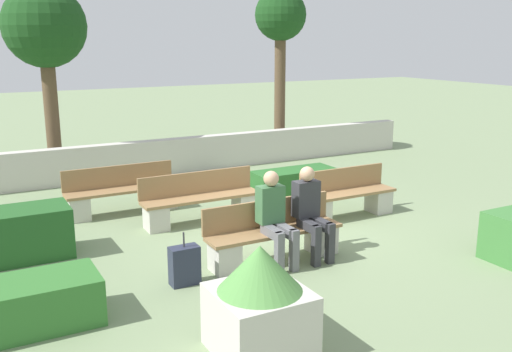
# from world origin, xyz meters

# --- Properties ---
(ground_plane) EXTENTS (60.00, 60.00, 0.00)m
(ground_plane) POSITION_xyz_m (0.00, 0.00, 0.00)
(ground_plane) COLOR gray
(perimeter_wall) EXTENTS (13.53, 0.30, 0.84)m
(perimeter_wall) POSITION_xyz_m (0.00, 5.05, 0.42)
(perimeter_wall) COLOR beige
(perimeter_wall) RESTS_ON ground_plane
(bench_front) EXTENTS (2.09, 0.48, 0.87)m
(bench_front) POSITION_xyz_m (-0.74, -1.00, 0.35)
(bench_front) COLOR #937047
(bench_front) RESTS_ON ground_plane
(bench_left_side) EXTENTS (1.84, 0.49, 0.87)m
(bench_left_side) POSITION_xyz_m (1.53, 0.20, 0.34)
(bench_left_side) COLOR #937047
(bench_left_side) RESTS_ON ground_plane
(bench_right_side) EXTENTS (2.09, 0.49, 0.87)m
(bench_right_side) POSITION_xyz_m (-2.04, 2.37, 0.35)
(bench_right_side) COLOR #937047
(bench_right_side) RESTS_ON ground_plane
(bench_back) EXTENTS (2.16, 0.48, 0.87)m
(bench_back) POSITION_xyz_m (-0.96, 1.19, 0.35)
(bench_back) COLOR #937047
(bench_back) RESTS_ON ground_plane
(person_seated_man) EXTENTS (0.38, 0.63, 1.36)m
(person_seated_man) POSITION_xyz_m (-0.81, -1.14, 0.76)
(person_seated_man) COLOR slate
(person_seated_man) RESTS_ON ground_plane
(person_seated_woman) EXTENTS (0.38, 0.63, 1.36)m
(person_seated_woman) POSITION_xyz_m (-0.20, -1.14, 0.76)
(person_seated_woman) COLOR #333338
(person_seated_woman) RESTS_ON ground_plane
(hedge_block_near_left) EXTENTS (1.73, 0.64, 0.61)m
(hedge_block_near_left) POSITION_xyz_m (1.28, 1.68, 0.30)
(hedge_block_near_left) COLOR #286028
(hedge_block_near_left) RESTS_ON ground_plane
(hedge_block_mid_left) EXTENTS (1.92, 0.78, 0.76)m
(hedge_block_mid_left) POSITION_xyz_m (-4.24, 0.83, 0.38)
(hedge_block_mid_left) COLOR #235623
(hedge_block_mid_left) RESTS_ON ground_plane
(hedge_block_mid_right) EXTENTS (1.49, 0.80, 0.55)m
(hedge_block_mid_right) POSITION_xyz_m (-4.14, -1.43, 0.28)
(hedge_block_mid_right) COLOR #33702D
(hedge_block_mid_right) RESTS_ON ground_plane
(planter_corner_left) EXTENTS (0.93, 0.93, 1.17)m
(planter_corner_left) POSITION_xyz_m (-2.14, -3.12, 0.57)
(planter_corner_left) COLOR beige
(planter_corner_left) RESTS_ON ground_plane
(suitcase) EXTENTS (0.39, 0.21, 0.73)m
(suitcase) POSITION_xyz_m (-2.20, -1.17, 0.26)
(suitcase) COLOR #282D42
(suitcase) RESTS_ON ground_plane
(tree_leftmost) EXTENTS (1.85, 1.85, 4.39)m
(tree_leftmost) POSITION_xyz_m (-2.63, 5.97, 3.37)
(tree_leftmost) COLOR brown
(tree_leftmost) RESTS_ON ground_plane
(tree_center_left) EXTENTS (1.39, 1.39, 4.51)m
(tree_center_left) POSITION_xyz_m (3.45, 5.91, 3.59)
(tree_center_left) COLOR brown
(tree_center_left) RESTS_ON ground_plane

